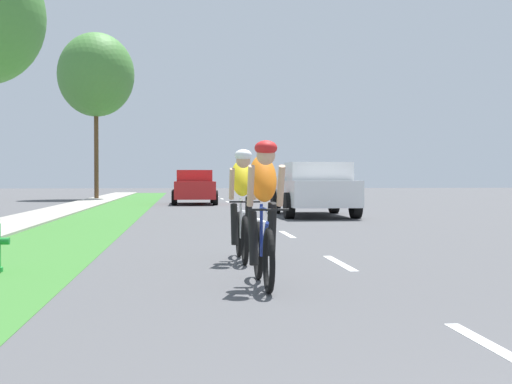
{
  "coord_description": "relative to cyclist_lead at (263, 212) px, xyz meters",
  "views": [
    {
      "loc": [
        -2.16,
        -1.11,
        1.19
      ],
      "look_at": [
        -0.24,
        17.93,
        0.81
      ],
      "focal_mm": 50.76,
      "sensor_mm": 36.0,
      "label": 1
    }
  ],
  "objects": [
    {
      "name": "cyclist_trailing",
      "position": [
        -0.04,
        2.42,
        0.0
      ],
      "size": [
        0.42,
        1.72,
        1.58
      ],
      "color": "black",
      "rests_on": "ground_plane"
    },
    {
      "name": "pickup_white",
      "position": [
        3.15,
        14.24,
        0.02
      ],
      "size": [
        2.22,
        5.1,
        1.64
      ],
      "color": "silver",
      "rests_on": "ground_plane"
    },
    {
      "name": "lane_markings_center",
      "position": [
        1.29,
        17.32,
        -0.81
      ],
      "size": [
        0.12,
        52.71,
        0.01
      ],
      "color": "white",
      "rests_on": "ground_plane"
    },
    {
      "name": "sidewalk_concrete",
      "position": [
        -5.21,
        13.32,
        -0.81
      ],
      "size": [
        1.68,
        70.0,
        0.1
      ],
      "primitive_type": "cube",
      "color": "#9E998E",
      "rests_on": "ground_plane"
    },
    {
      "name": "grass_verge",
      "position": [
        -3.26,
        13.32,
        -0.81
      ],
      "size": [
        2.23,
        70.0,
        0.01
      ],
      "primitive_type": "cube",
      "color": "#38722D",
      "rests_on": "ground_plane"
    },
    {
      "name": "ground_plane",
      "position": [
        1.29,
        13.32,
        -0.81
      ],
      "size": [
        120.0,
        120.0,
        0.0
      ],
      "primitive_type": "plane",
      "color": "#4C4C4F"
    },
    {
      "name": "sedan_red",
      "position": [
        -0.38,
        24.69,
        -0.04
      ],
      "size": [
        1.98,
        4.3,
        1.52
      ],
      "color": "red",
      "rests_on": "ground_plane"
    },
    {
      "name": "cyclist_lead",
      "position": [
        0.0,
        0.0,
        0.0
      ],
      "size": [
        0.42,
        1.72,
        1.58
      ],
      "color": "black",
      "rests_on": "ground_plane"
    },
    {
      "name": "street_tree_far",
      "position": [
        -5.61,
        32.52,
        5.99
      ],
      "size": [
        4.16,
        4.16,
        9.11
      ],
      "color": "brown",
      "rests_on": "ground_plane"
    }
  ]
}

